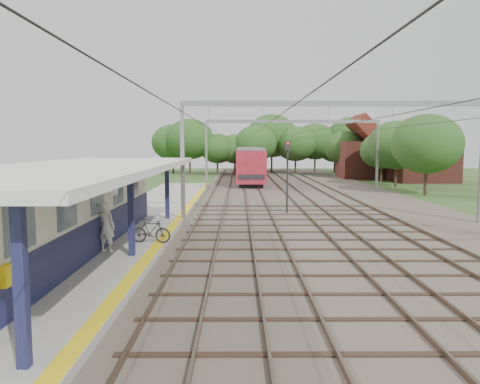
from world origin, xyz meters
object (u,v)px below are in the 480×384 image
object	(u,v)px
train	(247,161)
signal_post	(287,167)
bicycle	(151,231)
person	(106,227)

from	to	relation	value
train	signal_post	bearing A→B (deg)	-87.09
bicycle	signal_post	bearing A→B (deg)	-25.77
person	signal_post	distance (m)	14.93
person	bicycle	size ratio (longest dim) A/B	1.16
bicycle	person	bearing A→B (deg)	146.72
person	bicycle	world-z (taller)	person
person	train	bearing A→B (deg)	-80.99
person	train	world-z (taller)	train
person	train	distance (m)	49.12
bicycle	signal_post	world-z (taller)	signal_post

